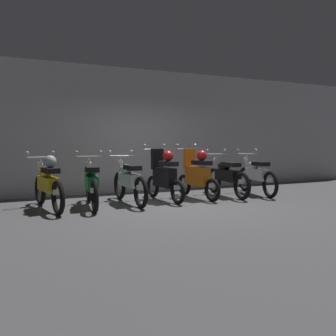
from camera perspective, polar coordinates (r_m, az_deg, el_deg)
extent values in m
plane|color=#4C4C4F|center=(7.69, 1.69, -5.91)|extent=(80.00, 80.00, 0.00)
cube|color=#ADADB2|center=(9.94, -5.09, 5.81)|extent=(16.00, 0.30, 3.26)
torus|color=black|center=(8.19, -19.37, -3.23)|extent=(0.18, 0.66, 0.65)
torus|color=black|center=(6.94, -16.83, -4.47)|extent=(0.18, 0.66, 0.65)
cube|color=gold|center=(7.54, -18.24, -2.37)|extent=(0.33, 0.85, 0.28)
ellipsoid|color=gold|center=(7.67, -18.57, -0.62)|extent=(0.32, 0.47, 0.22)
cube|color=black|center=(7.34, -17.93, -0.34)|extent=(0.31, 0.55, 0.10)
cylinder|color=#B7BABF|center=(8.03, -19.32, 1.57)|extent=(0.56, 0.11, 0.04)
sphere|color=#B7BABF|center=(7.97, -21.15, 2.23)|extent=(0.07, 0.07, 0.07)
sphere|color=#B7BABF|center=(8.09, -17.54, 2.34)|extent=(0.07, 0.07, 0.07)
cylinder|color=#B7BABF|center=(8.10, -19.34, -1.03)|extent=(0.08, 0.17, 0.65)
sphere|color=silver|center=(8.09, -19.38, 0.52)|extent=(0.12, 0.12, 0.12)
cube|color=white|center=(6.95, -16.91, -3.63)|extent=(0.16, 0.03, 0.10)
sphere|color=#9EA0A8|center=(7.33, -17.96, 0.98)|extent=(0.24, 0.24, 0.24)
torus|color=black|center=(8.29, -12.27, -3.00)|extent=(0.18, 0.66, 0.65)
torus|color=black|center=(7.01, -11.37, -4.29)|extent=(0.18, 0.66, 0.65)
cube|color=#197238|center=(7.63, -11.88, -2.18)|extent=(0.34, 0.86, 0.28)
ellipsoid|color=#197238|center=(7.76, -12.01, -0.44)|extent=(0.32, 0.47, 0.22)
cube|color=black|center=(7.42, -11.79, -0.18)|extent=(0.31, 0.55, 0.10)
cylinder|color=#B7BABF|center=(8.13, -12.29, 1.74)|extent=(0.56, 0.12, 0.04)
sphere|color=#B7BABF|center=(8.11, -14.13, 2.41)|extent=(0.07, 0.07, 0.07)
sphere|color=#B7BABF|center=(8.15, -10.47, 2.48)|extent=(0.07, 0.07, 0.07)
cylinder|color=#B7BABF|center=(8.21, -12.28, -0.82)|extent=(0.08, 0.17, 0.65)
sphere|color=silver|center=(8.19, -12.30, 0.71)|extent=(0.12, 0.12, 0.12)
cube|color=white|center=(7.02, -11.41, -3.46)|extent=(0.16, 0.03, 0.10)
torus|color=black|center=(8.56, -7.58, -2.71)|extent=(0.10, 0.65, 0.65)
torus|color=black|center=(7.35, -4.28, -3.83)|extent=(0.10, 0.65, 0.65)
cube|color=silver|center=(7.93, -6.07, -1.87)|extent=(0.24, 0.84, 0.28)
ellipsoid|color=silver|center=(8.06, -6.47, -0.20)|extent=(0.27, 0.45, 0.22)
cube|color=black|center=(7.74, -5.61, 0.07)|extent=(0.25, 0.52, 0.10)
cylinder|color=#B7BABF|center=(8.41, -7.39, 1.88)|extent=(0.56, 0.05, 0.04)
sphere|color=#B7BABF|center=(8.32, -9.09, 2.53)|extent=(0.07, 0.07, 0.07)
sphere|color=#B7BABF|center=(8.49, -5.74, 2.60)|extent=(0.07, 0.07, 0.07)
cylinder|color=#B7BABF|center=(8.48, -7.49, -0.60)|extent=(0.06, 0.16, 0.65)
sphere|color=silver|center=(8.46, -7.50, 0.88)|extent=(0.12, 0.12, 0.12)
cube|color=white|center=(7.36, -4.36, -3.03)|extent=(0.16, 0.02, 0.10)
torus|color=black|center=(8.78, -2.40, -2.90)|extent=(0.13, 0.54, 0.53)
torus|color=black|center=(7.79, 1.54, -3.81)|extent=(0.13, 0.54, 0.53)
cube|color=black|center=(8.25, -0.55, -1.47)|extent=(0.28, 0.75, 0.44)
cube|color=black|center=(8.52, -1.70, 1.41)|extent=(0.29, 0.14, 0.48)
cube|color=black|center=(8.09, 0.01, 0.69)|extent=(0.28, 0.54, 0.10)
cylinder|color=#B7BABF|center=(8.64, -2.14, 2.91)|extent=(0.56, 0.08, 0.04)
sphere|color=#B7BABF|center=(8.52, -3.69, 3.55)|extent=(0.07, 0.07, 0.07)
sphere|color=#B7BABF|center=(8.76, -0.63, 3.58)|extent=(0.07, 0.07, 0.07)
cylinder|color=#B7BABF|center=(8.70, -2.27, -0.18)|extent=(0.07, 0.15, 0.85)
sphere|color=silver|center=(8.68, -2.28, 1.92)|extent=(0.12, 0.12, 0.12)
cube|color=white|center=(7.80, 1.45, -3.06)|extent=(0.16, 0.03, 0.10)
sphere|color=red|center=(8.08, 0.01, 1.90)|extent=(0.24, 0.24, 0.24)
torus|color=black|center=(9.11, 2.54, -2.64)|extent=(0.14, 0.54, 0.53)
torus|color=black|center=(8.18, 6.96, -3.45)|extent=(0.14, 0.54, 0.53)
cube|color=orange|center=(8.61, 4.64, -1.24)|extent=(0.29, 0.75, 0.44)
cube|color=orange|center=(8.86, 3.37, 1.51)|extent=(0.29, 0.15, 0.48)
cube|color=black|center=(8.45, 5.28, 0.83)|extent=(0.29, 0.54, 0.10)
cylinder|color=#B7BABF|center=(8.97, 2.88, 2.95)|extent=(0.56, 0.09, 0.04)
sphere|color=#B7BABF|center=(8.83, 1.47, 3.59)|extent=(0.07, 0.07, 0.07)
sphere|color=#B7BABF|center=(9.11, 4.25, 3.59)|extent=(0.07, 0.07, 0.07)
cylinder|color=#B7BABF|center=(9.03, 2.71, -0.02)|extent=(0.07, 0.15, 0.85)
sphere|color=silver|center=(9.01, 2.71, 2.00)|extent=(0.12, 0.12, 0.12)
cube|color=white|center=(8.18, 6.87, -2.74)|extent=(0.16, 0.03, 0.10)
sphere|color=red|center=(8.44, 5.29, 1.98)|extent=(0.24, 0.24, 0.24)
torus|color=black|center=(9.64, 7.19, -1.93)|extent=(0.12, 0.65, 0.65)
torus|color=black|center=(8.54, 11.50, -2.77)|extent=(0.12, 0.65, 0.65)
cube|color=black|center=(9.07, 9.22, -1.14)|extent=(0.26, 0.84, 0.28)
ellipsoid|color=black|center=(9.18, 8.73, 0.31)|extent=(0.28, 0.45, 0.22)
cube|color=black|center=(8.89, 9.86, 0.56)|extent=(0.27, 0.53, 0.10)
cylinder|color=#B7BABF|center=(9.50, 7.53, 2.15)|extent=(0.56, 0.06, 0.04)
sphere|color=#B7BABF|center=(9.37, 6.16, 2.74)|extent=(0.07, 0.07, 0.07)
sphere|color=#B7BABF|center=(9.63, 8.88, 2.76)|extent=(0.07, 0.07, 0.07)
cylinder|color=#B7BABF|center=(9.57, 7.36, -0.06)|extent=(0.06, 0.16, 0.65)
sphere|color=silver|center=(9.55, 7.37, 1.26)|extent=(0.12, 0.12, 0.12)
cube|color=white|center=(8.55, 11.41, -2.09)|extent=(0.16, 0.02, 0.10)
torus|color=black|center=(10.09, 11.90, -1.72)|extent=(0.20, 0.66, 0.65)
torus|color=black|center=(8.96, 15.69, -2.52)|extent=(0.20, 0.66, 0.65)
cube|color=silver|center=(9.50, 13.70, -0.96)|extent=(0.36, 0.86, 0.28)
ellipsoid|color=silver|center=(9.62, 13.28, 0.43)|extent=(0.33, 0.48, 0.22)
cube|color=black|center=(9.32, 14.27, 0.66)|extent=(0.33, 0.55, 0.10)
cylinder|color=#B7BABF|center=(9.95, 12.23, 2.18)|extent=(0.56, 0.13, 0.04)
sphere|color=#B7BABF|center=(9.83, 10.90, 2.76)|extent=(0.07, 0.07, 0.07)
sphere|color=#B7BABF|center=(10.07, 13.56, 2.75)|extent=(0.07, 0.07, 0.07)
cylinder|color=#B7BABF|center=(10.02, 12.06, 0.08)|extent=(0.08, 0.17, 0.65)
sphere|color=silver|center=(10.01, 12.08, 1.33)|extent=(0.12, 0.12, 0.12)
cube|color=white|center=(8.97, 15.62, -1.87)|extent=(0.16, 0.04, 0.10)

